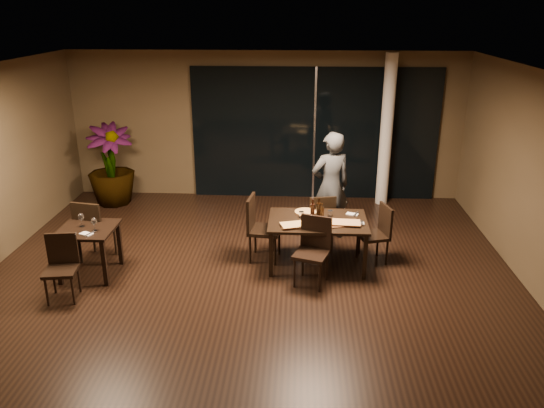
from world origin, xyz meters
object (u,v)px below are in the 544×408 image
(potted_plant, at_px, (111,165))
(chair_side_near, at_px, (62,263))
(side_table, at_px, (88,236))
(main_table, at_px, (318,224))
(chair_main_left, at_px, (259,225))
(bottle_b, at_px, (322,212))
(chair_main_near, at_px, (313,247))
(chair_side_far, at_px, (92,228))
(diner, at_px, (331,186))
(bottle_c, at_px, (319,207))
(chair_main_far, at_px, (321,218))
(bottle_a, at_px, (313,208))
(chair_main_right, at_px, (378,231))

(potted_plant, bearing_deg, chair_side_near, -81.44)
(side_table, bearing_deg, main_table, 8.37)
(chair_main_left, height_order, bottle_b, chair_main_left)
(chair_main_near, relative_size, chair_side_far, 0.97)
(chair_side_far, xyz_separation_m, potted_plant, (-0.59, 2.62, 0.24))
(diner, bearing_deg, chair_main_left, 17.31)
(side_table, height_order, bottle_c, bottle_c)
(chair_side_near, bearing_deg, potted_plant, 89.92)
(chair_main_far, xyz_separation_m, bottle_a, (-0.16, -0.53, 0.38))
(chair_side_near, distance_m, bottle_c, 3.79)
(chair_main_near, relative_size, diner, 0.53)
(chair_main_far, bearing_deg, bottle_b, 77.87)
(bottle_a, bearing_deg, side_table, -169.96)
(chair_main_left, distance_m, chair_main_right, 1.87)
(chair_main_far, relative_size, diner, 0.50)
(chair_main_near, bearing_deg, chair_main_far, 101.35)
(chair_main_left, distance_m, chair_side_far, 2.60)
(chair_main_right, height_order, diner, diner)
(chair_main_far, distance_m, bottle_c, 0.62)
(chair_main_far, bearing_deg, chair_main_right, 142.01)
(main_table, xyz_separation_m, chair_side_near, (-3.53, -1.16, -0.17))
(chair_main_right, bearing_deg, chair_main_far, -133.36)
(side_table, height_order, chair_side_far, chair_side_far)
(chair_main_near, bearing_deg, chair_side_far, -169.25)
(side_table, xyz_separation_m, diner, (3.64, 1.55, 0.32))
(diner, bearing_deg, chair_side_near, 9.86)
(chair_main_near, height_order, diner, diner)
(main_table, height_order, chair_main_left, chair_main_left)
(side_table, distance_m, chair_main_left, 2.57)
(chair_side_near, distance_m, bottle_b, 3.79)
(main_table, xyz_separation_m, chair_main_far, (0.07, 0.62, -0.15))
(bottle_a, distance_m, bottle_c, 0.11)
(bottle_a, relative_size, bottle_b, 1.16)
(chair_main_left, distance_m, bottle_b, 1.03)
(chair_main_right, bearing_deg, main_table, -96.08)
(chair_main_far, bearing_deg, main_table, 72.21)
(main_table, relative_size, bottle_b, 5.70)
(chair_side_far, bearing_deg, chair_main_left, -164.14)
(chair_side_far, height_order, bottle_a, bottle_a)
(chair_main_right, xyz_separation_m, chair_side_far, (-4.45, -0.25, 0.05))
(bottle_b, distance_m, bottle_c, 0.13)
(main_table, bearing_deg, diner, 77.16)
(chair_side_near, relative_size, bottle_c, 2.94)
(chair_side_far, relative_size, diner, 0.54)
(bottle_a, bearing_deg, main_table, -46.72)
(chair_main_left, bearing_deg, diner, -45.04)
(main_table, xyz_separation_m, chair_main_near, (-0.07, -0.54, -0.12))
(chair_main_far, relative_size, bottle_c, 3.05)
(side_table, distance_m, diner, 3.97)
(potted_plant, height_order, bottle_c, potted_plant)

